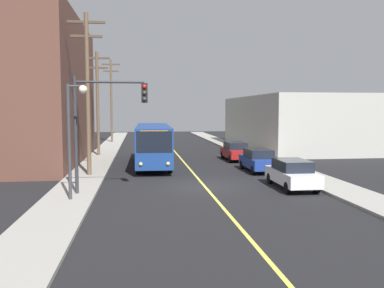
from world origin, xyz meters
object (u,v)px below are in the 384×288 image
Objects in this scene: parked_car_red at (235,151)px; traffic_signal_left_corner at (106,112)px; utility_pole_near at (88,87)px; parked_car_white at (292,173)px; street_lamp_left at (74,125)px; utility_pole_mid at (98,99)px; city_bus at (153,143)px; parked_car_blue at (258,160)px; utility_pole_far at (111,97)px.

parked_car_red is 0.74× the size of traffic_signal_left_corner.
parked_car_white is at bearing -24.37° from utility_pole_near.
parked_car_red is at bearing 52.26° from street_lamp_left.
parked_car_red is 13.89m from utility_pole_mid.
street_lamp_left is (-1.42, -1.38, -0.56)m from traffic_signal_left_corner.
parked_car_blue is at bearing -29.93° from city_bus.
utility_pole_far is 1.82× the size of traffic_signal_left_corner.
utility_pole_near is 1.75× the size of traffic_signal_left_corner.
utility_pole_far reaches higher than parked_car_blue.
parked_car_blue is 0.45× the size of utility_pole_mid.
traffic_signal_left_corner reaches higher than parked_car_red.
utility_pole_mid is 18.19m from traffic_signal_left_corner.
utility_pole_near reaches higher than street_lamp_left.
utility_pole_mid reaches higher than street_lamp_left.
parked_car_red is (7.29, 2.19, -0.98)m from city_bus.
traffic_signal_left_corner is at bearing -74.76° from utility_pole_near.
street_lamp_left is at bearing -144.23° from parked_car_blue.
parked_car_white is 0.80× the size of street_lamp_left.
traffic_signal_left_corner is (-2.76, -11.25, 2.49)m from city_bus.
city_bus is at bearing 71.69° from street_lamp_left.
street_lamp_left is (0.59, -35.54, -2.40)m from utility_pole_far.
parked_car_blue is at bearing 35.77° from street_lamp_left.
utility_pole_mid is 16.15m from utility_pole_far.
utility_pole_mid is at bearing 96.97° from traffic_signal_left_corner.
parked_car_blue is 0.42× the size of utility_pole_near.
street_lamp_left is at bearing -88.29° from utility_pole_near.
street_lamp_left is (0.22, -7.39, -2.17)m from utility_pole_near.
parked_car_white is 0.42× the size of utility_pole_near.
parked_car_white is 10.83m from traffic_signal_left_corner.
utility_pole_mid is (-0.57, 12.01, -0.41)m from utility_pole_near.
city_bus is 2.77× the size of parked_car_blue.
parked_car_blue is at bearing 4.69° from utility_pole_near.
street_lamp_left is at bearing -87.67° from utility_pole_mid.
parked_car_red is 0.80× the size of street_lamp_left.
parked_car_white is 36.09m from utility_pole_far.
parked_car_blue and parked_car_red have the same top height.
utility_pole_near is 1.91× the size of street_lamp_left.
parked_car_red is at bearing 91.19° from parked_car_blue.
city_bus is 11.84m from traffic_signal_left_corner.
parked_car_blue is (7.42, -4.27, -0.98)m from city_bus.
utility_pole_mid is at bearing 125.59° from parked_car_white.
utility_pole_far is at bearing 90.95° from street_lamp_left.
utility_pole_near reaches higher than utility_pole_mid.
utility_pole_near is at bearing -130.01° from city_bus.
utility_pole_near is (-4.40, -5.24, 4.10)m from city_bus.
utility_pole_near is 0.96× the size of utility_pole_far.
utility_pole_mid is at bearing 159.50° from parked_car_red.
traffic_signal_left_corner is at bearing -145.60° from parked_car_blue.
city_bus is 1.16× the size of utility_pole_near.
city_bus is 1.25× the size of utility_pole_mid.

